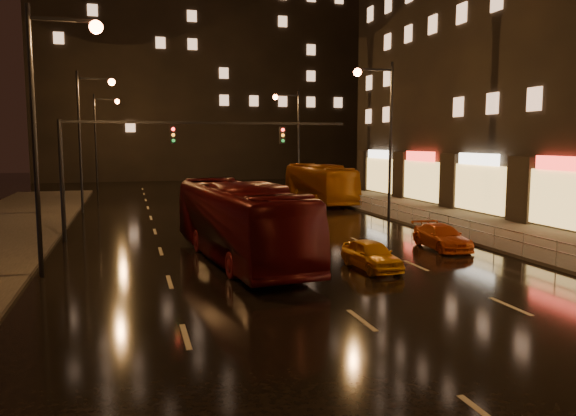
{
  "coord_description": "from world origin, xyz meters",
  "views": [
    {
      "loc": [
        -6.28,
        -10.45,
        5.1
      ],
      "look_at": [
        -0.32,
        10.64,
        2.5
      ],
      "focal_mm": 35.0,
      "sensor_mm": 36.0,
      "label": 1
    }
  ],
  "objects_px": {
    "taxi_near": "(371,255)",
    "taxi_far": "(442,237)",
    "bus_red": "(239,221)",
    "bus_curb": "(319,184)"
  },
  "relations": [
    {
      "from": "bus_curb",
      "to": "taxi_near",
      "type": "distance_m",
      "value": 24.79
    },
    {
      "from": "bus_red",
      "to": "bus_curb",
      "type": "distance_m",
      "value": 23.45
    },
    {
      "from": "bus_red",
      "to": "taxi_near",
      "type": "distance_m",
      "value": 5.84
    },
    {
      "from": "bus_curb",
      "to": "taxi_near",
      "type": "relative_size",
      "value": 3.33
    },
    {
      "from": "bus_curb",
      "to": "taxi_far",
      "type": "bearing_deg",
      "value": -92.83
    },
    {
      "from": "taxi_near",
      "to": "taxi_far",
      "type": "bearing_deg",
      "value": 28.48
    },
    {
      "from": "bus_red",
      "to": "taxi_far",
      "type": "distance_m",
      "value": 9.86
    },
    {
      "from": "taxi_near",
      "to": "bus_curb",
      "type": "bearing_deg",
      "value": 72.98
    },
    {
      "from": "bus_red",
      "to": "taxi_far",
      "type": "bearing_deg",
      "value": -6.86
    },
    {
      "from": "bus_curb",
      "to": "taxi_near",
      "type": "height_order",
      "value": "bus_curb"
    }
  ]
}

